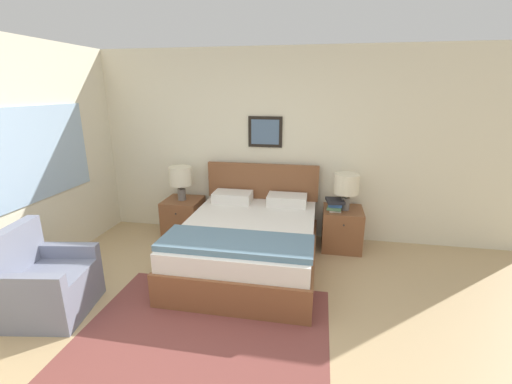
# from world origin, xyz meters

# --- Properties ---
(ground_plane) EXTENTS (16.00, 16.00, 0.00)m
(ground_plane) POSITION_xyz_m (0.00, 0.00, 0.00)
(ground_plane) COLOR tan
(wall_back) EXTENTS (7.15, 0.09, 2.60)m
(wall_back) POSITION_xyz_m (-0.00, 2.70, 1.30)
(wall_back) COLOR beige
(wall_back) RESTS_ON ground_plane
(wall_left) EXTENTS (0.08, 5.07, 2.60)m
(wall_left) POSITION_xyz_m (-2.40, 1.33, 1.30)
(wall_left) COLOR beige
(wall_left) RESTS_ON ground_plane
(area_rug_main) EXTENTS (2.17, 1.77, 0.01)m
(area_rug_main) POSITION_xyz_m (-0.18, 0.34, 0.00)
(area_rug_main) COLOR brown
(area_rug_main) RESTS_ON ground_plane
(bed) EXTENTS (1.57, 1.97, 1.07)m
(bed) POSITION_xyz_m (-0.04, 1.65, 0.31)
(bed) COLOR brown
(bed) RESTS_ON ground_plane
(armchair) EXTENTS (0.79, 0.81, 0.86)m
(armchair) POSITION_xyz_m (-1.74, 0.41, 0.29)
(armchair) COLOR gray
(armchair) RESTS_ON ground_plane
(nightstand_near_window) EXTENTS (0.51, 0.54, 0.55)m
(nightstand_near_window) POSITION_xyz_m (-1.16, 2.36, 0.27)
(nightstand_near_window) COLOR brown
(nightstand_near_window) RESTS_ON ground_plane
(nightstand_by_door) EXTENTS (0.51, 0.54, 0.55)m
(nightstand_by_door) POSITION_xyz_m (1.08, 2.36, 0.27)
(nightstand_by_door) COLOR brown
(nightstand_by_door) RESTS_ON ground_plane
(table_lamp_near_window) EXTENTS (0.32, 0.32, 0.48)m
(table_lamp_near_window) POSITION_xyz_m (-1.16, 2.35, 0.88)
(table_lamp_near_window) COLOR slate
(table_lamp_near_window) RESTS_ON nightstand_near_window
(table_lamp_by_door) EXTENTS (0.32, 0.32, 0.48)m
(table_lamp_by_door) POSITION_xyz_m (1.10, 2.35, 0.88)
(table_lamp_by_door) COLOR slate
(table_lamp_by_door) RESTS_ON nightstand_by_door
(book_thick_bottom) EXTENTS (0.16, 0.23, 0.03)m
(book_thick_bottom) POSITION_xyz_m (0.97, 2.31, 0.56)
(book_thick_bottom) COLOR silver
(book_thick_bottom) RESTS_ON nightstand_by_door
(book_hardcover_middle) EXTENTS (0.21, 0.29, 0.03)m
(book_hardcover_middle) POSITION_xyz_m (0.97, 2.31, 0.59)
(book_hardcover_middle) COLOR #4C7551
(book_hardcover_middle) RESTS_ON book_thick_bottom
(book_novel_upper) EXTENTS (0.17, 0.21, 0.04)m
(book_novel_upper) POSITION_xyz_m (0.97, 2.31, 0.63)
(book_novel_upper) COLOR #335693
(book_novel_upper) RESTS_ON book_hardcover_middle
(book_slim_near_top) EXTENTS (0.25, 0.28, 0.04)m
(book_slim_near_top) POSITION_xyz_m (0.97, 2.31, 0.67)
(book_slim_near_top) COLOR #232328
(book_slim_near_top) RESTS_ON book_novel_upper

